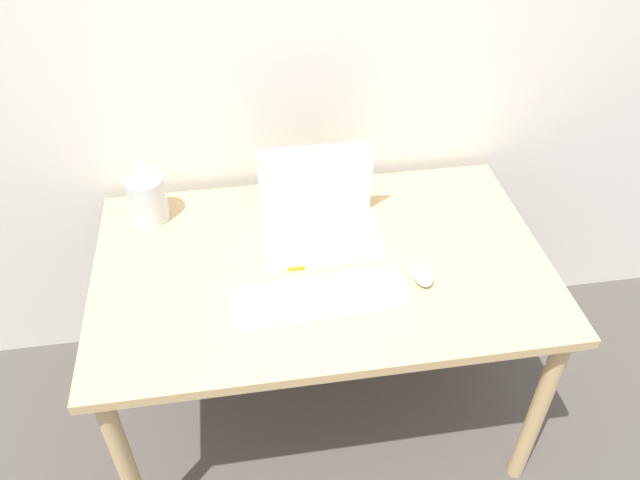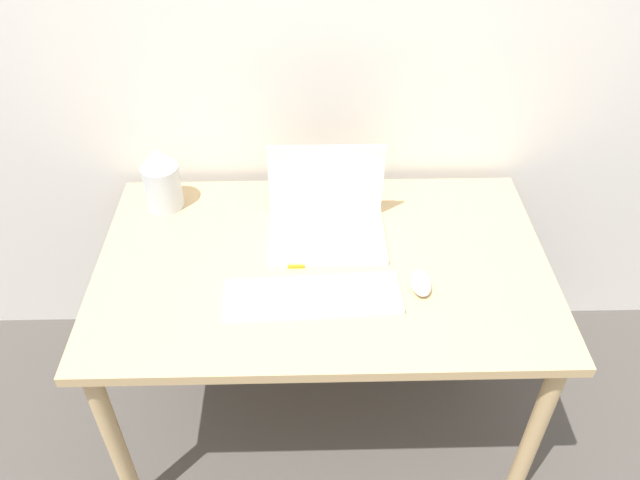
% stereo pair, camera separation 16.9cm
% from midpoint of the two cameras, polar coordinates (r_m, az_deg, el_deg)
% --- Properties ---
extents(wall_back, '(6.00, 0.05, 2.50)m').
position_cam_midpoint_polar(wall_back, '(1.89, -4.88, 20.27)').
color(wall_back, white).
rests_on(wall_back, ground_plane).
extents(desk, '(1.28, 0.80, 0.70)m').
position_cam_midpoint_polar(desk, '(1.82, -2.50, -3.82)').
color(desk, tan).
rests_on(desk, ground_plane).
extents(laptop, '(0.34, 0.25, 0.26)m').
position_cam_midpoint_polar(laptop, '(1.84, -2.68, 2.14)').
color(laptop, white).
rests_on(laptop, desk).
extents(keyboard, '(0.48, 0.17, 0.02)m').
position_cam_midpoint_polar(keyboard, '(1.65, -3.05, -5.36)').
color(keyboard, white).
rests_on(keyboard, desk).
extents(mouse, '(0.06, 0.10, 0.03)m').
position_cam_midpoint_polar(mouse, '(1.72, 6.58, -3.22)').
color(mouse, silver).
rests_on(mouse, desk).
extents(vase, '(0.11, 0.11, 0.21)m').
position_cam_midpoint_polar(vase, '(1.95, -18.05, 4.16)').
color(vase, silver).
rests_on(vase, desk).
extents(mp3_player, '(0.05, 0.06, 0.01)m').
position_cam_midpoint_polar(mp3_player, '(1.77, -5.03, -2.14)').
color(mp3_player, orange).
rests_on(mp3_player, desk).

